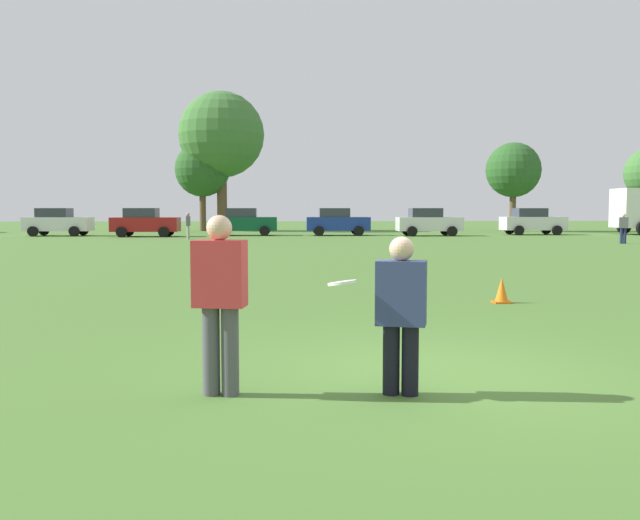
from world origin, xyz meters
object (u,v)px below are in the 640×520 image
object	(u,v)px
traffic_cone	(502,290)
parked_car_far_right	(532,221)
parked_car_mid_left	(145,222)
parked_car_mid_right	(337,222)
bystander_sideline_watcher	(623,226)
parked_car_near_left	(58,222)
player_defender	(401,307)
bystander_far_jogger	(188,224)
parked_car_center	(245,222)
player_thrower	(220,294)
frisbee	(342,283)
parked_car_near_right	(428,222)

from	to	relation	value
traffic_cone	parked_car_far_right	world-z (taller)	parked_car_far_right
parked_car_mid_left	parked_car_mid_right	world-z (taller)	same
parked_car_mid_left	bystander_sideline_watcher	size ratio (longest dim) A/B	2.73
parked_car_near_left	parked_car_mid_left	bearing A→B (deg)	-15.96
player_defender	traffic_cone	xyz separation A→B (m)	(3.05, 6.15, -0.59)
player_defender	parked_car_mid_right	size ratio (longest dim) A/B	0.35
parked_car_far_right	bystander_far_jogger	world-z (taller)	parked_car_far_right
parked_car_mid_left	parked_car_center	distance (m)	6.47
player_thrower	parked_car_mid_left	world-z (taller)	parked_car_mid_left
frisbee	parked_car_far_right	distance (m)	43.38
player_thrower	parked_car_center	world-z (taller)	parked_car_center
parked_car_far_right	bystander_sideline_watcher	xyz separation A→B (m)	(-0.02, -12.35, -0.05)
player_defender	traffic_cone	world-z (taller)	player_defender
player_thrower	parked_car_mid_right	size ratio (longest dim) A/B	0.40
parked_car_far_right	bystander_sideline_watcher	size ratio (longest dim) A/B	2.73
bystander_far_jogger	frisbee	bearing A→B (deg)	-80.84
parked_car_mid_left	parked_car_center	world-z (taller)	same
frisbee	traffic_cone	distance (m)	7.15
traffic_cone	parked_car_near_left	world-z (taller)	parked_car_near_left
parked_car_mid_left	parked_car_near_right	bearing A→B (deg)	0.53
parked_car_near_left	frisbee	bearing A→B (deg)	-69.82
player_defender	parked_car_near_left	xyz separation A→B (m)	(-15.23, 39.98, 0.10)
player_thrower	parked_car_mid_left	size ratio (longest dim) A/B	0.40
parked_car_near_left	bystander_far_jogger	bearing A→B (deg)	-31.70
parked_car_near_left	parked_car_far_right	distance (m)	31.86
parked_car_center	parked_car_far_right	distance (m)	19.65
parked_car_center	parked_car_near_right	distance (m)	12.18
traffic_cone	bystander_far_jogger	bearing A→B (deg)	107.95
parked_car_near_right	player_thrower	bearing A→B (deg)	-105.65
bystander_far_jogger	bystander_sideline_watcher	bearing A→B (deg)	-16.71
parked_car_mid_left	parked_car_far_right	size ratio (longest dim) A/B	1.00
player_thrower	bystander_far_jogger	xyz separation A→B (m)	(-4.41, 34.22, -0.07)
parked_car_near_left	parked_car_far_right	bearing A→B (deg)	-0.20
parked_car_near_left	player_thrower	bearing A→B (deg)	-71.22
player_defender	parked_car_mid_left	distance (m)	39.39
parked_car_center	parked_car_far_right	world-z (taller)	same
parked_car_mid_left	bystander_sideline_watcher	world-z (taller)	parked_car_mid_left
parked_car_mid_right	parked_car_near_right	xyz separation A→B (m)	(5.93, -1.07, 0.00)
player_thrower	parked_car_near_left	distance (m)	42.11
parked_car_center	bystander_sideline_watcher	world-z (taller)	parked_car_center
player_thrower	parked_car_near_right	size ratio (longest dim) A/B	0.40
player_thrower	parked_car_center	bearing A→B (deg)	91.94
bystander_sideline_watcher	parked_car_mid_right	bearing A→B (deg)	138.28
frisbee	parked_car_far_right	bearing A→B (deg)	66.68
player_defender	parked_car_near_left	size ratio (longest dim) A/B	0.35
parked_car_near_left	parked_car_mid_right	distance (m)	18.38
frisbee	parked_car_far_right	size ratio (longest dim) A/B	0.06
parked_car_center	parked_car_mid_left	bearing A→B (deg)	-165.53
player_thrower	parked_car_far_right	world-z (taller)	parked_car_far_right
parked_car_center	parked_car_mid_right	xyz separation A→B (m)	(6.16, -0.37, 0.00)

